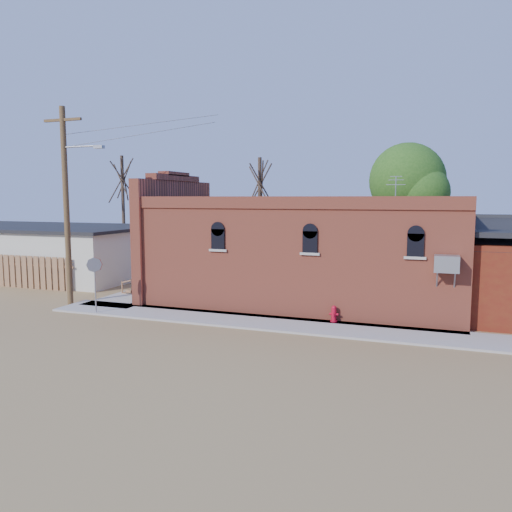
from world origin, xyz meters
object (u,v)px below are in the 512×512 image
(brick_bar, at_px, (300,253))
(utility_pole, at_px, (67,202))
(stop_sign, at_px, (95,270))
(trash_barrel, at_px, (175,282))
(fire_hydrant, at_px, (334,314))

(brick_bar, bearing_deg, utility_pole, -156.31)
(brick_bar, xyz_separation_m, stop_sign, (-7.49, -5.49, -0.44))
(utility_pole, height_order, trash_barrel, utility_pole)
(brick_bar, relative_size, stop_sign, 6.93)
(fire_hydrant, relative_size, trash_barrel, 0.83)
(brick_bar, distance_m, stop_sign, 9.30)
(utility_pole, distance_m, fire_hydrant, 12.96)
(utility_pole, relative_size, fire_hydrant, 13.84)
(brick_bar, height_order, utility_pole, utility_pole)
(brick_bar, height_order, trash_barrel, brick_bar)
(utility_pole, xyz_separation_m, trash_barrel, (2.84, 4.68, -4.30))
(stop_sign, xyz_separation_m, trash_barrel, (0.55, 5.88, -1.43))
(fire_hydrant, xyz_separation_m, stop_sign, (-9.88, -1.80, 1.50))
(brick_bar, height_order, fire_hydrant, brick_bar)
(brick_bar, xyz_separation_m, fire_hydrant, (2.39, -3.70, -1.94))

